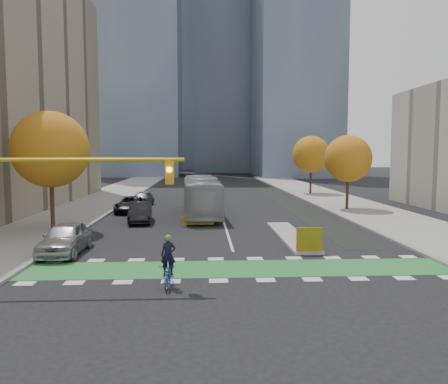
{
  "coord_description": "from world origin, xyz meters",
  "views": [
    {
      "loc": [
        -1.66,
        -18.37,
        5.35
      ],
      "look_at": [
        -0.34,
        8.21,
        3.0
      ],
      "focal_mm": 35.0,
      "sensor_mm": 36.0,
      "label": 1
    }
  ],
  "objects": [
    {
      "name": "ground",
      "position": [
        0.0,
        0.0,
        0.0
      ],
      "size": [
        300.0,
        300.0,
        0.0
      ],
      "primitive_type": "plane",
      "color": "black",
      "rests_on": "ground"
    },
    {
      "name": "sidewalk_west",
      "position": [
        -13.5,
        20.0,
        0.07
      ],
      "size": [
        7.0,
        120.0,
        0.15
      ],
      "primitive_type": "cube",
      "color": "gray",
      "rests_on": "ground"
    },
    {
      "name": "sidewalk_east",
      "position": [
        13.5,
        20.0,
        0.07
      ],
      "size": [
        7.0,
        120.0,
        0.15
      ],
      "primitive_type": "cube",
      "color": "gray",
      "rests_on": "ground"
    },
    {
      "name": "curb_west",
      "position": [
        -10.0,
        20.0,
        0.07
      ],
      "size": [
        0.3,
        120.0,
        0.16
      ],
      "primitive_type": "cube",
      "color": "gray",
      "rests_on": "ground"
    },
    {
      "name": "curb_east",
      "position": [
        10.0,
        20.0,
        0.07
      ],
      "size": [
        0.3,
        120.0,
        0.16
      ],
      "primitive_type": "cube",
      "color": "gray",
      "rests_on": "ground"
    },
    {
      "name": "bike_crossing",
      "position": [
        0.0,
        1.5,
        0.01
      ],
      "size": [
        20.0,
        3.0,
        0.01
      ],
      "primitive_type": "cube",
      "color": "#287C35",
      "rests_on": "ground"
    },
    {
      "name": "centre_line",
      "position": [
        0.0,
        40.0,
        0.01
      ],
      "size": [
        0.15,
        70.0,
        0.01
      ],
      "primitive_type": "cube",
      "color": "silver",
      "rests_on": "ground"
    },
    {
      "name": "bike_lane_paint",
      "position": [
        7.5,
        30.0,
        0.01
      ],
      "size": [
        2.5,
        50.0,
        0.01
      ],
      "primitive_type": "cube",
      "color": "black",
      "rests_on": "ground"
    },
    {
      "name": "median_island",
      "position": [
        4.0,
        9.0,
        0.08
      ],
      "size": [
        1.6,
        10.0,
        0.16
      ],
      "primitive_type": "cube",
      "color": "gray",
      "rests_on": "ground"
    },
    {
      "name": "hazard_board",
      "position": [
        4.0,
        4.2,
        0.8
      ],
      "size": [
        1.4,
        0.12,
        1.3
      ],
      "primitive_type": "cube",
      "color": "yellow",
      "rests_on": "median_island"
    },
    {
      "name": "tower_nw",
      "position": [
        -18.0,
        90.0,
        35.0
      ],
      "size": [
        22.0,
        22.0,
        70.0
      ],
      "primitive_type": "cube",
      "color": "#47566B",
      "rests_on": "ground"
    },
    {
      "name": "tower_nc",
      "position": [
        6.0,
        110.0,
        45.0
      ],
      "size": [
        20.0,
        20.0,
        90.0
      ],
      "primitive_type": "cube",
      "color": "#47566B",
      "rests_on": "ground"
    },
    {
      "name": "tower_ne",
      "position": [
        20.0,
        85.0,
        30.0
      ],
      "size": [
        18.0,
        24.0,
        60.0
      ],
      "primitive_type": "cube",
      "color": "#47566B",
      "rests_on": "ground"
    },
    {
      "name": "tower_far",
      "position": [
        -4.0,
        140.0,
        40.0
      ],
      "size": [
        26.0,
        26.0,
        80.0
      ],
      "primitive_type": "cube",
      "color": "#47566B",
      "rests_on": "ground"
    },
    {
      "name": "tree_west",
      "position": [
        -12.0,
        12.0,
        5.62
      ],
      "size": [
        5.2,
        5.2,
        8.22
      ],
      "color": "#332114",
      "rests_on": "ground"
    },
    {
      "name": "tree_east_near",
      "position": [
        12.0,
        22.0,
        4.86
      ],
      "size": [
        4.4,
        4.4,
        7.08
      ],
      "color": "#332114",
      "rests_on": "ground"
    },
    {
      "name": "tree_east_far",
      "position": [
        12.5,
        38.0,
        5.24
      ],
      "size": [
        4.8,
        4.8,
        7.65
      ],
      "color": "#332114",
      "rests_on": "ground"
    },
    {
      "name": "traffic_signal_west",
      "position": [
        -7.93,
        -0.51,
        4.03
      ],
      "size": [
        8.53,
        0.56,
        5.2
      ],
      "color": "#BF9914",
      "rests_on": "ground"
    },
    {
      "name": "cyclist",
      "position": [
        -3.04,
        -1.08,
        0.71
      ],
      "size": [
        0.72,
        1.86,
        2.12
      ],
      "rotation": [
        0.0,
        0.0,
        -0.04
      ],
      "color": "navy",
      "rests_on": "ground"
    },
    {
      "name": "bus",
      "position": [
        -1.76,
        19.12,
        1.69
      ],
      "size": [
        3.42,
        12.27,
        3.38
      ],
      "primitive_type": "imported",
      "rotation": [
        0.0,
        0.0,
        0.05
      ],
      "color": "#999DA0",
      "rests_on": "ground"
    },
    {
      "name": "parked_car_a",
      "position": [
        -9.0,
        5.03,
        0.84
      ],
      "size": [
        2.01,
        4.94,
        1.68
      ],
      "primitive_type": "imported",
      "rotation": [
        0.0,
        0.0,
        -0.0
      ],
      "color": "#A0A1A6",
      "rests_on": "ground"
    },
    {
      "name": "parked_car_b",
      "position": [
        -6.5,
        15.56,
        0.78
      ],
      "size": [
        2.1,
        4.9,
        1.57
      ],
      "primitive_type": "imported",
      "rotation": [
        0.0,
        0.0,
        0.09
      ],
      "color": "black",
      "rests_on": "ground"
    },
    {
      "name": "parked_car_c",
      "position": [
        -7.87,
        26.5,
        0.66
      ],
      "size": [
        2.31,
        4.73,
        1.32
      ],
      "primitive_type": "imported",
      "rotation": [
        0.0,
        0.0,
        -0.1
      ],
      "color": "#48494D",
      "rests_on": "ground"
    },
    {
      "name": "parked_car_d",
      "position": [
        -8.19,
        21.5,
        0.72
      ],
      "size": [
        2.49,
        5.23,
        1.44
      ],
      "primitive_type": "imported",
      "rotation": [
        0.0,
        0.0,
        -0.02
      ],
      "color": "black",
      "rests_on": "ground"
    }
  ]
}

